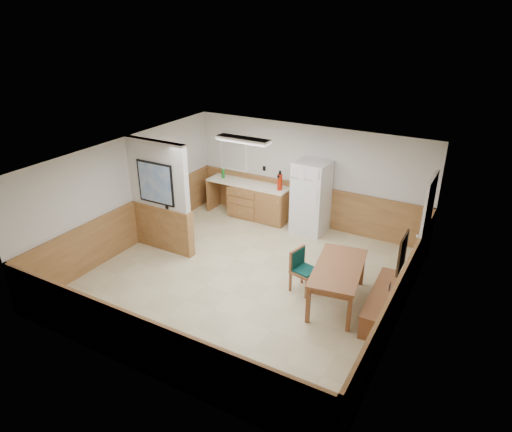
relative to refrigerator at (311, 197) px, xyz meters
The scene contains 20 objects.
ground 2.78m from the refrigerator, 95.41° to the right, with size 6.00×6.00×0.00m, color beige.
ceiling 3.10m from the refrigerator, 95.41° to the right, with size 6.00×6.00×0.02m, color white.
back_wall 0.58m from the refrigerator, 123.92° to the left, with size 6.00×0.02×2.50m, color silver.
right_wall 3.82m from the refrigerator, 43.71° to the right, with size 0.02×6.00×2.50m, color silver.
left_wall 4.20m from the refrigerator, 141.01° to the right, with size 0.02×6.00×2.50m, color silver.
wainscot_back 0.57m from the refrigerator, 125.41° to the left, with size 6.00×0.04×1.00m, color #A47541.
wainscot_right 3.81m from the refrigerator, 43.92° to the right, with size 0.04×6.00×1.00m, color #A47541.
wainscot_left 4.18m from the refrigerator, 140.84° to the right, with size 0.04×6.00×1.00m, color #A47541.
partition_wall 3.51m from the refrigerator, 135.74° to the right, with size 1.50×0.20×2.50m.
kitchen_counter 1.52m from the refrigerator, behind, with size 2.20×0.61×1.00m.
exterior_door 2.82m from the refrigerator, 15.04° to the right, with size 0.07×1.02×2.15m.
kitchen_window 2.47m from the refrigerator, behind, with size 0.80×0.04×1.00m.
wall_painting 4.05m from the refrigerator, 47.16° to the right, with size 0.04×0.50×0.60m.
fluorescent_fixture 2.31m from the refrigerator, 128.26° to the right, with size 1.20×0.30×0.09m.
refrigerator is the anchor object (origin of this frame).
dining_table 2.98m from the refrigerator, 57.31° to the right, with size 1.07×1.75×0.75m.
dining_bench 3.48m from the refrigerator, 45.49° to the right, with size 0.46×1.74×0.45m.
dining_chair 2.59m from the refrigerator, 70.66° to the right, with size 0.68×0.53×0.85m.
fire_extinguisher 0.87m from the refrigerator, behind, with size 0.15×0.15×0.49m.
soap_bottle 2.50m from the refrigerator, behind, with size 0.08×0.08×0.25m, color #178225.
Camera 1 is at (3.99, -6.71, 4.96)m, focal length 32.00 mm.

